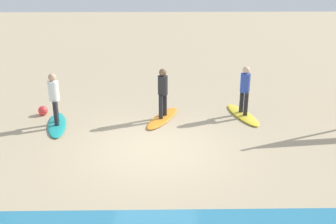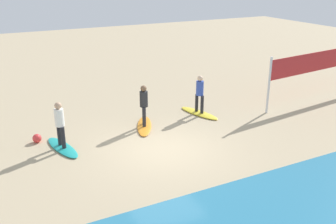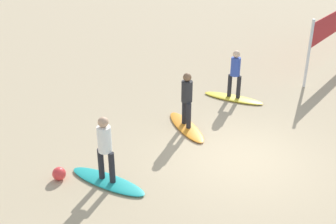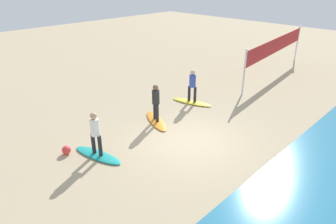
% 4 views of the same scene
% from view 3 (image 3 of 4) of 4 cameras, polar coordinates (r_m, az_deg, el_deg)
% --- Properties ---
extents(ground_plane, '(60.00, 60.00, 0.00)m').
position_cam_3_polar(ground_plane, '(11.08, 10.02, -6.14)').
color(ground_plane, tan).
extents(surfboard_yellow, '(1.09, 2.17, 0.09)m').
position_cam_3_polar(surfboard_yellow, '(14.42, 8.94, 1.91)').
color(surfboard_yellow, yellow).
rests_on(surfboard_yellow, ground).
extents(surfer_yellow, '(0.32, 0.45, 1.64)m').
position_cam_3_polar(surfer_yellow, '(14.06, 9.22, 5.61)').
color(surfer_yellow, '#232328').
rests_on(surfer_yellow, surfboard_yellow).
extents(surfboard_orange, '(1.38, 2.14, 0.09)m').
position_cam_3_polar(surfboard_orange, '(12.33, 2.51, -2.03)').
color(surfboard_orange, orange).
rests_on(surfboard_orange, ground).
extents(surfer_orange, '(0.32, 0.43, 1.64)m').
position_cam_3_polar(surfer_orange, '(11.91, 2.60, 2.21)').
color(surfer_orange, '#232328').
rests_on(surfer_orange, surfboard_orange).
extents(surfboard_teal, '(1.00, 2.17, 0.09)m').
position_cam_3_polar(surfboard_teal, '(10.04, -8.29, -9.38)').
color(surfboard_teal, teal).
rests_on(surfboard_teal, ground).
extents(surfer_teal, '(0.32, 0.45, 1.64)m').
position_cam_3_polar(surfer_teal, '(9.51, -8.67, -4.47)').
color(surfer_teal, '#232328').
rests_on(surfer_teal, surfboard_teal).
extents(beach_ball, '(0.32, 0.32, 0.32)m').
position_cam_3_polar(beach_ball, '(10.32, -14.72, -8.19)').
color(beach_ball, '#E53838').
rests_on(beach_ball, ground).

